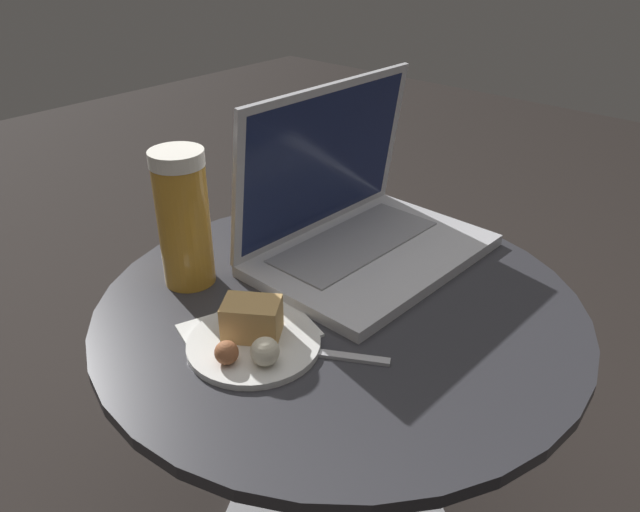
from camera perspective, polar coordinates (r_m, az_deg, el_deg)
table at (r=0.98m, az=1.70°, el=-11.64°), size 0.69×0.69×0.51m
napkin at (r=0.84m, az=-6.52°, el=-6.80°), size 0.19×0.16×0.00m
laptop at (r=0.99m, az=3.31°, el=3.07°), size 0.38×0.26×0.27m
beer_glass at (r=0.91m, az=-12.37°, el=3.36°), size 0.08×0.08×0.21m
snack_plate at (r=0.80m, az=-6.16°, el=-7.28°), size 0.17×0.17×0.06m
fork at (r=0.80m, az=-1.92°, el=-8.63°), size 0.11×0.18×0.00m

